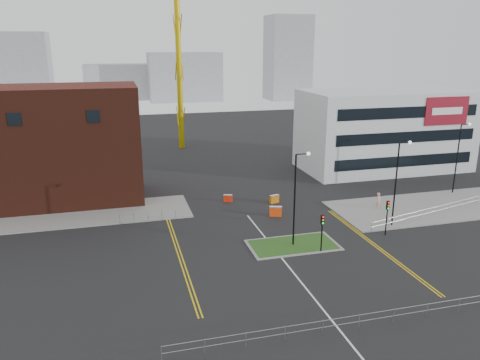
% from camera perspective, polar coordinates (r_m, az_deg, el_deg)
% --- Properties ---
extents(ground, '(200.00, 200.00, 0.00)m').
position_cam_1_polar(ground, '(38.46, 8.05, -12.95)').
color(ground, black).
rests_on(ground, ground).
extents(pavement_left, '(28.00, 8.00, 0.12)m').
position_cam_1_polar(pavement_left, '(56.27, -20.61, -4.14)').
color(pavement_left, slate).
rests_on(pavement_left, ground).
extents(pavement_right, '(24.00, 10.00, 0.12)m').
position_cam_1_polar(pavement_right, '(60.15, 22.39, -3.03)').
color(pavement_right, slate).
rests_on(pavement_right, ground).
extents(island_kerb, '(8.60, 4.60, 0.08)m').
position_cam_1_polar(island_kerb, '(45.74, 6.48, -7.88)').
color(island_kerb, slate).
rests_on(island_kerb, ground).
extents(grass_island, '(8.00, 4.00, 0.12)m').
position_cam_1_polar(grass_island, '(45.73, 6.48, -7.86)').
color(grass_island, '#204316').
rests_on(grass_island, ground).
extents(brick_building, '(24.20, 10.07, 14.24)m').
position_cam_1_polar(brick_building, '(60.62, -23.56, 3.65)').
color(brick_building, '#451B11').
rests_on(brick_building, ground).
extents(office_block, '(25.00, 12.20, 12.00)m').
position_cam_1_polar(office_block, '(75.27, 17.17, 5.85)').
color(office_block, silver).
rests_on(office_block, ground).
extents(streetlamp_island, '(1.46, 0.36, 9.18)m').
position_cam_1_polar(streetlamp_island, '(43.90, 6.97, -1.43)').
color(streetlamp_island, black).
rests_on(streetlamp_island, ground).
extents(streetlamp_right_near, '(1.46, 0.36, 9.18)m').
position_cam_1_polar(streetlamp_right_near, '(51.11, 18.72, 0.35)').
color(streetlamp_right_near, black).
rests_on(streetlamp_right_near, ground).
extents(streetlamp_right_far, '(1.46, 0.36, 9.18)m').
position_cam_1_polar(streetlamp_right_far, '(65.61, 25.16, 3.05)').
color(streetlamp_right_far, black).
rests_on(streetlamp_right_far, ground).
extents(traffic_light_island, '(0.28, 0.33, 3.65)m').
position_cam_1_polar(traffic_light_island, '(43.80, 10.00, -5.56)').
color(traffic_light_island, black).
rests_on(traffic_light_island, ground).
extents(traffic_light_right, '(0.28, 0.33, 3.65)m').
position_cam_1_polar(traffic_light_right, '(49.15, 17.53, -3.65)').
color(traffic_light_right, black).
rests_on(traffic_light_right, ground).
extents(railing_front, '(24.05, 0.05, 1.10)m').
position_cam_1_polar(railing_front, '(33.43, 12.25, -16.48)').
color(railing_front, gray).
rests_on(railing_front, ground).
extents(railing_left, '(6.05, 0.05, 1.10)m').
position_cam_1_polar(railing_left, '(51.99, -11.16, -4.23)').
color(railing_left, gray).
rests_on(railing_left, ground).
extents(railing_right, '(19.05, 5.05, 1.10)m').
position_cam_1_polar(railing_right, '(57.18, 22.75, -3.29)').
color(railing_right, gray).
rests_on(railing_right, ground).
extents(centre_line, '(0.15, 30.00, 0.01)m').
position_cam_1_polar(centre_line, '(40.07, 6.93, -11.62)').
color(centre_line, silver).
rests_on(centre_line, ground).
extents(yellow_left_a, '(0.12, 24.00, 0.01)m').
position_cam_1_polar(yellow_left_a, '(45.04, -7.78, -8.38)').
color(yellow_left_a, gold).
rests_on(yellow_left_a, ground).
extents(yellow_left_b, '(0.12, 24.00, 0.01)m').
position_cam_1_polar(yellow_left_b, '(45.07, -7.40, -8.34)').
color(yellow_left_b, gold).
rests_on(yellow_left_b, ground).
extents(yellow_right_a, '(0.12, 20.00, 0.01)m').
position_cam_1_polar(yellow_right_a, '(47.26, 15.96, -7.66)').
color(yellow_right_a, gold).
rests_on(yellow_right_a, ground).
extents(yellow_right_b, '(0.12, 20.00, 0.01)m').
position_cam_1_polar(yellow_right_b, '(47.41, 16.27, -7.61)').
color(yellow_right_b, gold).
rests_on(yellow_right_b, ground).
extents(skyline_a, '(18.00, 12.00, 22.00)m').
position_cam_1_polar(skyline_a, '(153.20, -25.45, 11.85)').
color(skyline_a, gray).
rests_on(skyline_a, ground).
extents(skyline_b, '(24.00, 12.00, 16.00)m').
position_cam_1_polar(skyline_b, '(162.81, -6.76, 12.38)').
color(skyline_b, gray).
rests_on(skyline_b, ground).
extents(skyline_c, '(14.00, 12.00, 28.00)m').
position_cam_1_polar(skyline_c, '(166.48, 5.84, 14.56)').
color(skyline_c, gray).
rests_on(skyline_c, ground).
extents(skyline_d, '(30.00, 12.00, 12.00)m').
position_cam_1_polar(skyline_d, '(171.29, -13.33, 11.58)').
color(skyline_d, gray).
rests_on(skyline_d, ground).
extents(pedestrian, '(0.85, 0.85, 1.98)m').
position_cam_1_polar(pedestrian, '(57.18, 16.54, -2.45)').
color(pedestrian, pink).
rests_on(pedestrian, ground).
extents(barrier_left, '(1.11, 0.70, 0.89)m').
position_cam_1_polar(barrier_left, '(57.47, -1.48, -2.20)').
color(barrier_left, red).
rests_on(barrier_left, ground).
extents(barrier_mid, '(1.44, 0.83, 1.15)m').
position_cam_1_polar(barrier_mid, '(52.79, 4.37, -3.78)').
color(barrier_mid, '#F4440D').
rests_on(barrier_mid, ground).
extents(barrier_right, '(1.25, 0.72, 1.00)m').
position_cam_1_polar(barrier_right, '(57.14, 4.20, -2.28)').
color(barrier_right, '#CB660B').
rests_on(barrier_right, ground).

